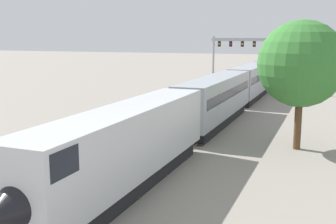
{
  "coord_description": "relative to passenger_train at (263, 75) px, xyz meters",
  "views": [
    {
      "loc": [
        12.62,
        -17.27,
        8.7
      ],
      "look_at": [
        1.0,
        12.0,
        3.0
      ],
      "focal_mm": 44.3,
      "sensor_mm": 36.0,
      "label": 1
    }
  ],
  "objects": [
    {
      "name": "passenger_train",
      "position": [
        0.0,
        0.0,
        0.0
      ],
      "size": [
        3.04,
        116.63,
        4.8
      ],
      "color": "silver",
      "rests_on": "ground"
    },
    {
      "name": "track_main",
      "position": [
        0.0,
        8.07,
        -2.54
      ],
      "size": [
        2.6,
        200.0,
        0.16
      ],
      "color": "slate",
      "rests_on": "ground"
    },
    {
      "name": "track_near",
      "position": [
        -5.5,
        -11.93,
        -2.54
      ],
      "size": [
        2.6,
        160.0,
        0.16
      ],
      "color": "slate",
      "rests_on": "ground"
    },
    {
      "name": "signal_gantry",
      "position": [
        -2.25,
        -1.8,
        3.94
      ],
      "size": [
        12.1,
        0.49,
        8.92
      ],
      "color": "#999BA0",
      "rests_on": "ground"
    },
    {
      "name": "ground_plane",
      "position": [
        -2.0,
        -51.93,
        -2.61
      ],
      "size": [
        400.0,
        400.0,
        0.0
      ],
      "primitive_type": "plane",
      "color": "gray"
    },
    {
      "name": "trackside_tree_left",
      "position": [
        8.37,
        -35.99,
        4.08
      ],
      "size": [
        6.66,
        6.66,
        10.04
      ],
      "color": "brown",
      "rests_on": "ground"
    }
  ]
}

